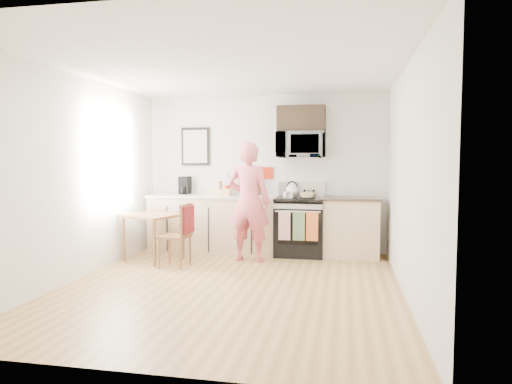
% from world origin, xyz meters
% --- Properties ---
extents(floor, '(4.60, 4.60, 0.00)m').
position_xyz_m(floor, '(0.00, 0.00, 0.00)').
color(floor, olive).
rests_on(floor, ground).
extents(back_wall, '(4.00, 0.04, 2.60)m').
position_xyz_m(back_wall, '(0.00, 2.30, 1.30)').
color(back_wall, silver).
rests_on(back_wall, floor).
extents(front_wall, '(4.00, 0.04, 2.60)m').
position_xyz_m(front_wall, '(0.00, -2.30, 1.30)').
color(front_wall, silver).
rests_on(front_wall, floor).
extents(left_wall, '(0.04, 4.60, 2.60)m').
position_xyz_m(left_wall, '(-2.00, 0.00, 1.30)').
color(left_wall, silver).
rests_on(left_wall, floor).
extents(right_wall, '(0.04, 4.60, 2.60)m').
position_xyz_m(right_wall, '(2.00, 0.00, 1.30)').
color(right_wall, silver).
rests_on(right_wall, floor).
extents(ceiling, '(4.00, 4.60, 0.04)m').
position_xyz_m(ceiling, '(0.00, 0.00, 2.60)').
color(ceiling, white).
rests_on(ceiling, back_wall).
extents(window, '(0.06, 1.40, 1.50)m').
position_xyz_m(window, '(-1.96, 0.80, 1.55)').
color(window, silver).
rests_on(window, left_wall).
extents(cabinet_left, '(2.10, 0.60, 0.90)m').
position_xyz_m(cabinet_left, '(-0.80, 2.00, 0.45)').
color(cabinet_left, tan).
rests_on(cabinet_left, floor).
extents(countertop_left, '(2.14, 0.64, 0.04)m').
position_xyz_m(countertop_left, '(-0.80, 2.00, 0.92)').
color(countertop_left, beige).
rests_on(countertop_left, cabinet_left).
extents(cabinet_right, '(0.84, 0.60, 0.90)m').
position_xyz_m(cabinet_right, '(1.43, 2.00, 0.45)').
color(cabinet_right, tan).
rests_on(cabinet_right, floor).
extents(countertop_right, '(0.88, 0.64, 0.04)m').
position_xyz_m(countertop_right, '(1.43, 2.00, 0.92)').
color(countertop_right, black).
rests_on(countertop_right, cabinet_right).
extents(range, '(0.76, 0.70, 1.16)m').
position_xyz_m(range, '(0.63, 1.98, 0.44)').
color(range, black).
rests_on(range, floor).
extents(microwave, '(0.76, 0.51, 0.42)m').
position_xyz_m(microwave, '(0.63, 2.08, 1.76)').
color(microwave, '#AEAFB3').
rests_on(microwave, back_wall).
extents(upper_cabinet, '(0.76, 0.35, 0.40)m').
position_xyz_m(upper_cabinet, '(0.63, 2.12, 2.18)').
color(upper_cabinet, black).
rests_on(upper_cabinet, back_wall).
extents(wall_art, '(0.50, 0.04, 0.65)m').
position_xyz_m(wall_art, '(-1.20, 2.28, 1.75)').
color(wall_art, black).
rests_on(wall_art, back_wall).
extents(wall_trivet, '(0.20, 0.02, 0.20)m').
position_xyz_m(wall_trivet, '(0.05, 2.28, 1.30)').
color(wall_trivet, red).
rests_on(wall_trivet, back_wall).
extents(person, '(0.69, 0.48, 1.79)m').
position_xyz_m(person, '(-0.08, 1.41, 0.90)').
color(person, '#CA3743').
rests_on(person, floor).
extents(dining_table, '(0.84, 0.84, 0.71)m').
position_xyz_m(dining_table, '(-1.50, 1.18, 0.63)').
color(dining_table, brown).
rests_on(dining_table, floor).
extents(chair, '(0.45, 0.41, 0.91)m').
position_xyz_m(chair, '(-0.90, 0.81, 0.58)').
color(chair, brown).
rests_on(chair, floor).
extents(knife_block, '(0.12, 0.16, 0.24)m').
position_xyz_m(knife_block, '(-0.12, 2.20, 1.06)').
color(knife_block, brown).
rests_on(knife_block, countertop_left).
extents(utensil_crock, '(0.13, 0.13, 0.38)m').
position_xyz_m(utensil_crock, '(-0.60, 2.12, 1.09)').
color(utensil_crock, red).
rests_on(utensil_crock, countertop_left).
extents(fruit_bowl, '(0.26, 0.26, 0.10)m').
position_xyz_m(fruit_bowl, '(-0.65, 2.18, 0.98)').
color(fruit_bowl, white).
rests_on(fruit_bowl, countertop_left).
extents(milk_carton, '(0.11, 0.11, 0.22)m').
position_xyz_m(milk_carton, '(-0.75, 2.13, 1.05)').
color(milk_carton, tan).
rests_on(milk_carton, countertop_left).
extents(coffee_maker, '(0.18, 0.25, 0.30)m').
position_xyz_m(coffee_maker, '(-1.36, 2.18, 1.08)').
color(coffee_maker, black).
rests_on(coffee_maker, countertop_left).
extents(bread_bag, '(0.33, 0.17, 0.12)m').
position_xyz_m(bread_bag, '(-0.61, 1.81, 1.00)').
color(bread_bag, '#E4BF77').
rests_on(bread_bag, countertop_left).
extents(cake, '(0.26, 0.26, 0.09)m').
position_xyz_m(cake, '(0.74, 1.92, 0.96)').
color(cake, black).
rests_on(cake, range).
extents(kettle, '(0.20, 0.20, 0.26)m').
position_xyz_m(kettle, '(0.49, 2.07, 1.03)').
color(kettle, white).
rests_on(kettle, range).
extents(pot, '(0.20, 0.34, 0.10)m').
position_xyz_m(pot, '(0.46, 1.86, 0.98)').
color(pot, '#AEAFB3').
rests_on(pot, range).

